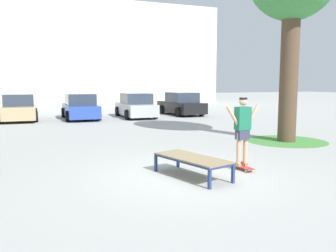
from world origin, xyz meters
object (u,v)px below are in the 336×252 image
skateboard (242,167)px  skater (243,127)px  car_silver (136,106)px  car_black (181,104)px  skate_box (192,159)px  car_blue (80,107)px  car_tan (19,108)px

skateboard → skater: size_ratio=0.48×
car_silver → skateboard: bearing=-95.4°
skater → car_black: size_ratio=0.40×
car_black → skate_box: bearing=-112.6°
skater → car_silver: size_ratio=0.40×
skateboard → car_blue: car_blue is taller
skate_box → car_blue: bearing=92.4°
skateboard → car_silver: size_ratio=0.19×
skater → car_tan: (-5.36, 14.46, -0.38)m
skater → car_blue: 14.16m
skate_box → skater: skater is taller
skate_box → car_silver: 14.25m
car_blue → car_silver: 3.34m
skate_box → car_black: bearing=67.4°
skater → car_blue: size_ratio=0.40×
skate_box → car_blue: size_ratio=0.48×
skateboard → car_black: bearing=72.1°
skateboard → car_blue: 14.17m
car_black → skater: bearing=-107.9°
skateboard → car_black: (4.65, 14.43, 0.61)m
skate_box → car_silver: car_silver is taller
car_tan → car_blue: bearing=-7.7°
car_tan → skateboard: bearing=-69.7°
skate_box → car_black: car_black is taller
car_tan → car_blue: same height
skate_box → car_silver: (2.75, 13.98, 0.28)m
skater → car_black: 15.16m
skateboard → car_blue: bearing=98.2°
skateboard → car_black: car_black is taller
car_blue → car_black: bearing=3.5°
skateboard → car_silver: car_silver is taller
skateboard → skater: (-0.00, 0.00, 0.99)m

